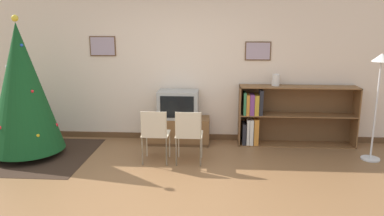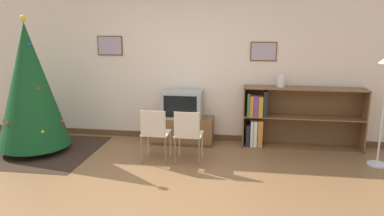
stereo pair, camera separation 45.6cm
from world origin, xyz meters
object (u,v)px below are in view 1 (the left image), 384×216
at_px(bookshelf, 278,116).
at_px(tv_console, 179,130).
at_px(folding_chair_right, 189,133).
at_px(vase, 276,80).
at_px(christmas_tree, 22,88).
at_px(television, 178,104).
at_px(folding_chair_left, 155,133).
at_px(standing_lamp, 379,79).

bearing_deg(bookshelf, tv_console, -177.87).
bearing_deg(folding_chair_right, vase, 36.64).
bearing_deg(christmas_tree, television, 18.52).
bearing_deg(tv_console, christmas_tree, -161.42).
bearing_deg(vase, bookshelf, -14.83).
relative_size(television, folding_chair_left, 0.83).
xyz_separation_m(folding_chair_left, vase, (1.89, 1.03, 0.65)).
bearing_deg(christmas_tree, folding_chair_left, -4.81).
xyz_separation_m(television, vase, (1.64, 0.08, 0.43)).
distance_m(vase, standing_lamp, 1.56).
distance_m(christmas_tree, standing_lamp, 5.36).
height_order(tv_console, vase, vase).
height_order(christmas_tree, standing_lamp, christmas_tree).
height_order(folding_chair_left, bookshelf, bookshelf).
height_order(tv_console, folding_chair_left, folding_chair_left).
xyz_separation_m(tv_console, vase, (1.64, 0.08, 0.89)).
distance_m(television, folding_chair_right, 1.01).
xyz_separation_m(christmas_tree, standing_lamp, (5.36, 0.18, 0.17)).
height_order(television, vase, vase).
bearing_deg(tv_console, standing_lamp, -11.06).
relative_size(folding_chair_right, vase, 4.12).
bearing_deg(television, folding_chair_left, -104.86).
relative_size(christmas_tree, bookshelf, 1.11).
xyz_separation_m(christmas_tree, folding_chair_left, (2.06, -0.17, -0.62)).
relative_size(tv_console, vase, 5.37).
bearing_deg(folding_chair_left, folding_chair_right, 0.00).
bearing_deg(christmas_tree, tv_console, 18.58).
bearing_deg(bookshelf, standing_lamp, -26.24).
distance_m(television, folding_chair_left, 1.01).
height_order(folding_chair_left, standing_lamp, standing_lamp).
bearing_deg(christmas_tree, vase, 12.25).
height_order(folding_chair_left, vase, vase).
bearing_deg(standing_lamp, christmas_tree, -178.04).
distance_m(tv_console, bookshelf, 1.73).
xyz_separation_m(tv_console, television, (0.00, -0.00, 0.46)).
xyz_separation_m(tv_console, bookshelf, (1.71, 0.06, 0.27)).
distance_m(tv_console, vase, 1.87).
relative_size(tv_console, folding_chair_left, 1.30).
bearing_deg(folding_chair_right, television, 104.86).
bearing_deg(folding_chair_right, standing_lamp, 7.29).
distance_m(television, vase, 1.70).
distance_m(folding_chair_right, vase, 1.85).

